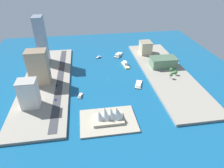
# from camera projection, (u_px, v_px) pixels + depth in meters

# --- Properties ---
(ground_plane) EXTENTS (440.00, 440.00, 0.00)m
(ground_plane) POSITION_uv_depth(u_px,v_px,m) (108.00, 78.00, 312.79)
(ground_plane) COLOR #145684
(quay_west) EXTENTS (70.00, 240.00, 3.32)m
(quay_west) POSITION_uv_depth(u_px,v_px,m) (166.00, 72.00, 324.04)
(quay_west) COLOR gray
(quay_west) RESTS_ON ground_plane
(quay_east) EXTENTS (70.00, 240.00, 3.32)m
(quay_east) POSITION_uv_depth(u_px,v_px,m) (47.00, 81.00, 299.78)
(quay_east) COLOR gray
(quay_east) RESTS_ON ground_plane
(peninsula_point) EXTENTS (64.79, 45.43, 2.00)m
(peninsula_point) POSITION_uv_depth(u_px,v_px,m) (108.00, 121.00, 227.17)
(peninsula_point) COLOR #A89E89
(peninsula_point) RESTS_ON ground_plane
(road_strip) EXTENTS (9.81, 228.00, 0.15)m
(road_strip) POSITION_uv_depth(u_px,v_px,m) (60.00, 79.00, 301.45)
(road_strip) COLOR #38383D
(road_strip) RESTS_ON quay_east
(barge_flat_brown) EXTENTS (17.08, 25.58, 2.97)m
(barge_flat_brown) POSITION_uv_depth(u_px,v_px,m) (139.00, 84.00, 293.42)
(barge_flat_brown) COLOR brown
(barge_flat_brown) RESTS_ON ground_plane
(ferry_white_commuter) EXTENTS (20.68, 26.91, 5.56)m
(ferry_white_commuter) POSITION_uv_depth(u_px,v_px,m) (118.00, 55.00, 382.72)
(ferry_white_commuter) COLOR silver
(ferry_white_commuter) RESTS_ON ground_plane
(ferry_yellow_fast) EXTENTS (10.71, 28.95, 7.19)m
(ferry_yellow_fast) POSITION_uv_depth(u_px,v_px,m) (125.00, 64.00, 347.70)
(ferry_yellow_fast) COLOR yellow
(ferry_yellow_fast) RESTS_ON ground_plane
(patrol_launch_navy) EXTENTS (11.61, 8.14, 3.52)m
(patrol_launch_navy) POSITION_uv_depth(u_px,v_px,m) (99.00, 57.00, 375.57)
(patrol_launch_navy) COLOR #1E284C
(patrol_launch_navy) RESTS_ON ground_plane
(yacht_sleek_gray) EXTENTS (7.72, 14.05, 3.43)m
(yacht_sleek_gray) POSITION_uv_depth(u_px,v_px,m) (80.00, 96.00, 268.71)
(yacht_sleek_gray) COLOR #999EA3
(yacht_sleek_gray) RESTS_ON ground_plane
(office_block_beige) EXTENTS (21.24, 25.21, 23.61)m
(office_block_beige) POSITION_uv_depth(u_px,v_px,m) (145.00, 48.00, 380.48)
(office_block_beige) COLOR #C6B793
(office_block_beige) RESTS_ON quay_west
(apartment_midrise_tan) EXTENTS (28.59, 21.61, 50.66)m
(apartment_midrise_tan) POSITION_uv_depth(u_px,v_px,m) (39.00, 67.00, 280.84)
(apartment_midrise_tan) COLOR tan
(apartment_midrise_tan) RESTS_ON quay_east
(tower_tall_glass) EXTENTS (15.82, 25.14, 80.22)m
(tower_tall_glass) POSITION_uv_depth(u_px,v_px,m) (41.00, 41.00, 331.98)
(tower_tall_glass) COLOR #8C9EB2
(tower_tall_glass) RESTS_ON quay_east
(terminal_long_green) EXTENTS (43.89, 25.43, 16.02)m
(terminal_long_green) POSITION_uv_depth(u_px,v_px,m) (163.00, 62.00, 335.31)
(terminal_long_green) COLOR slate
(terminal_long_green) RESTS_ON quay_west
(hotel_broad_white) EXTENTS (22.49, 18.30, 36.70)m
(hotel_broad_white) POSITION_uv_depth(u_px,v_px,m) (29.00, 94.00, 237.20)
(hotel_broad_white) COLOR silver
(hotel_broad_white) RESTS_ON quay_east
(hatchback_blue) EXTENTS (1.99, 4.68, 1.43)m
(hatchback_blue) POSITION_uv_depth(u_px,v_px,m) (55.00, 99.00, 256.65)
(hatchback_blue) COLOR black
(hatchback_blue) RESTS_ON road_strip
(taxi_yellow_cab) EXTENTS (2.09, 4.50, 1.46)m
(taxi_yellow_cab) POSITION_uv_depth(u_px,v_px,m) (60.00, 66.00, 339.46)
(taxi_yellow_cab) COLOR black
(taxi_yellow_cab) RESTS_ON road_strip
(suv_black) EXTENTS (1.99, 4.72, 1.54)m
(suv_black) POSITION_uv_depth(u_px,v_px,m) (57.00, 85.00, 286.36)
(suv_black) COLOR black
(suv_black) RESTS_ON road_strip
(sedan_silver) EXTENTS (2.11, 5.16, 1.55)m
(sedan_silver) POSITION_uv_depth(u_px,v_px,m) (56.00, 89.00, 276.45)
(sedan_silver) COLOR black
(sedan_silver) RESTS_ON road_strip
(pickup_red) EXTENTS (1.86, 4.47, 1.54)m
(pickup_red) POSITION_uv_depth(u_px,v_px,m) (60.00, 68.00, 332.68)
(pickup_red) COLOR black
(pickup_red) RESTS_ON road_strip
(traffic_light_waterfront) EXTENTS (0.36, 0.36, 6.50)m
(traffic_light_waterfront) POSITION_uv_depth(u_px,v_px,m) (62.00, 87.00, 275.40)
(traffic_light_waterfront) COLOR black
(traffic_light_waterfront) RESTS_ON quay_east
(opera_landmark) EXTENTS (35.22, 20.88, 19.40)m
(opera_landmark) POSITION_uv_depth(u_px,v_px,m) (109.00, 115.00, 222.66)
(opera_landmark) COLOR #BCAD93
(opera_landmark) RESTS_ON peninsula_point
(park_tree_cluster) EXTENTS (17.36, 22.79, 9.09)m
(park_tree_cluster) POSITION_uv_depth(u_px,v_px,m) (173.00, 72.00, 310.13)
(park_tree_cluster) COLOR brown
(park_tree_cluster) RESTS_ON quay_west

